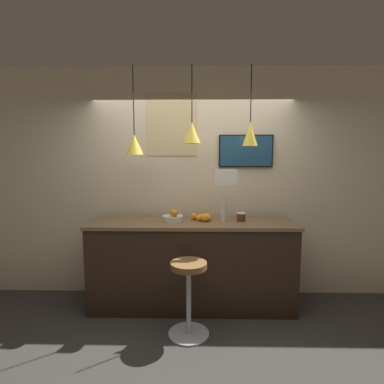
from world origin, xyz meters
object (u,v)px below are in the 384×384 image
object	(u,v)px
juice_bottle	(224,211)
spread_jar	(241,217)
bar_stool	(189,287)
fruit_bowl	(173,217)
mounted_tv	(246,151)

from	to	relation	value
juice_bottle	spread_jar	size ratio (longest dim) A/B	2.73
bar_stool	fruit_bowl	world-z (taller)	fruit_bowl
spread_jar	bar_stool	bearing A→B (deg)	-133.91
bar_stool	mounted_tv	distance (m)	1.80
juice_bottle	spread_jar	bearing A→B (deg)	0.00
bar_stool	mounted_tv	size ratio (longest dim) A/B	1.13
juice_bottle	mounted_tv	size ratio (longest dim) A/B	0.42
juice_bottle	fruit_bowl	bearing A→B (deg)	-178.66
fruit_bowl	spread_jar	world-z (taller)	fruit_bowl
bar_stool	mounted_tv	world-z (taller)	mounted_tv
fruit_bowl	juice_bottle	xyz separation A→B (m)	(0.60, 0.01, 0.07)
spread_jar	juice_bottle	bearing A→B (deg)	-180.00
spread_jar	mounted_tv	bearing A→B (deg)	74.19
fruit_bowl	spread_jar	bearing A→B (deg)	1.00
juice_bottle	mounted_tv	bearing A→B (deg)	47.66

